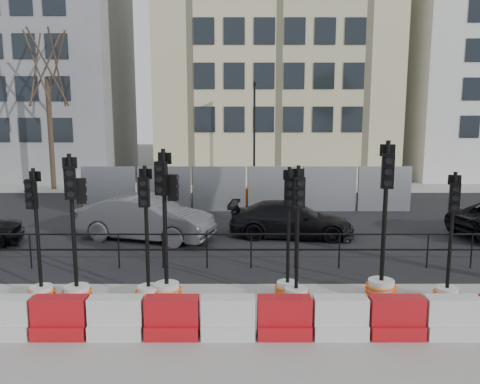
{
  "coord_description": "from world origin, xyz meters",
  "views": [
    {
      "loc": [
        -0.31,
        -11.08,
        4.12
      ],
      "look_at": [
        -0.3,
        3.0,
        1.85
      ],
      "focal_mm": 35.0,
      "sensor_mm": 36.0,
      "label": 1
    }
  ],
  "objects_px": {
    "traffic_signal_a": "(40,275)",
    "car_c": "(291,220)",
    "traffic_signal_d": "(166,266)",
    "traffic_signal_h": "(448,277)"
  },
  "relations": [
    {
      "from": "traffic_signal_d",
      "to": "traffic_signal_h",
      "type": "height_order",
      "value": "traffic_signal_d"
    },
    {
      "from": "traffic_signal_d",
      "to": "traffic_signal_h",
      "type": "bearing_deg",
      "value": 16.75
    },
    {
      "from": "traffic_signal_a",
      "to": "traffic_signal_d",
      "type": "distance_m",
      "value": 2.82
    },
    {
      "from": "traffic_signal_a",
      "to": "car_c",
      "type": "height_order",
      "value": "traffic_signal_a"
    },
    {
      "from": "traffic_signal_d",
      "to": "traffic_signal_a",
      "type": "bearing_deg",
      "value": -161.53
    },
    {
      "from": "traffic_signal_d",
      "to": "traffic_signal_h",
      "type": "relative_size",
      "value": 1.17
    },
    {
      "from": "traffic_signal_a",
      "to": "car_c",
      "type": "bearing_deg",
      "value": 55.62
    },
    {
      "from": "car_c",
      "to": "traffic_signal_h",
      "type": "bearing_deg",
      "value": -147.11
    },
    {
      "from": "traffic_signal_h",
      "to": "car_c",
      "type": "relative_size",
      "value": 0.66
    },
    {
      "from": "traffic_signal_a",
      "to": "traffic_signal_h",
      "type": "xyz_separation_m",
      "value": [
        9.08,
        -0.06,
        -0.02
      ]
    }
  ]
}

